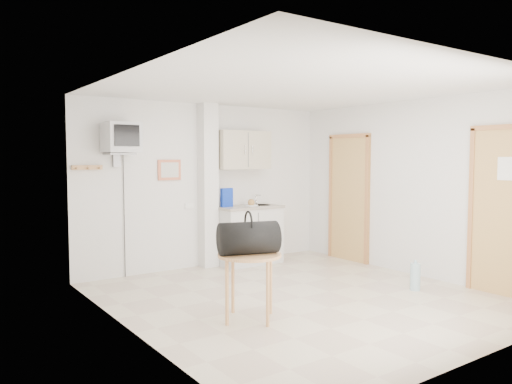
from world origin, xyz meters
TOP-DOWN VIEW (x-y plane):
  - ground at (0.00, 0.00)m, footprint 4.50×4.50m
  - room_envelope at (0.24, 0.09)m, footprint 4.24×4.54m
  - kitchenette at (0.57, 2.00)m, footprint 1.03×0.58m
  - crt_television at (-1.45, 2.02)m, footprint 0.44×0.45m
  - round_table at (-0.96, -0.30)m, footprint 0.66×0.66m
  - duffel_bag at (-0.98, -0.32)m, footprint 0.67×0.49m
  - water_bottle at (1.40, -0.58)m, footprint 0.13×0.13m

SIDE VIEW (x-z plane):
  - ground at x=0.00m, z-range 0.00..0.00m
  - water_bottle at x=1.40m, z-range -0.02..0.37m
  - round_table at x=-0.96m, z-range 0.26..0.95m
  - kitchenette at x=0.57m, z-range -0.25..1.85m
  - duffel_bag at x=-0.98m, z-range 0.64..1.09m
  - room_envelope at x=0.24m, z-range 0.26..2.81m
  - crt_television at x=-1.45m, z-range 0.86..3.01m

